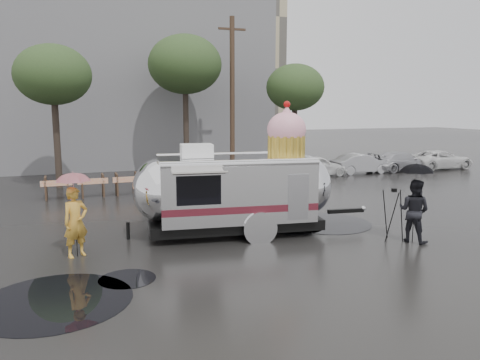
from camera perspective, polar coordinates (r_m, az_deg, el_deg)
name	(u,v)px	position (r m, az deg, el deg)	size (l,w,h in m)	color
ground	(309,245)	(13.97, 8.40, -7.88)	(120.00, 120.00, 0.00)	black
puddles	(227,250)	(13.34, -1.61, -8.58)	(11.88, 6.92, 0.01)	black
grey_building	(101,71)	(35.88, -16.57, 12.60)	(22.00, 12.00, 13.00)	#5F5E63
utility_pole	(232,96)	(27.23, -0.95, 10.25)	(1.60, 0.28, 9.00)	#473323
tree_left	(53,75)	(24.76, -21.85, 11.74)	(3.64, 3.64, 6.95)	#382D26
tree_mid	(185,65)	(27.58, -6.73, 13.76)	(4.20, 4.20, 8.03)	#382D26
tree_right	(295,88)	(27.69, 6.73, 11.07)	(3.36, 3.36, 6.42)	#382D26
barricade_row	(93,185)	(21.98, -17.52, -0.60)	(4.30, 0.80, 1.00)	#473323
parked_cars	(386,160)	(30.10, 17.33, 2.29)	(13.20, 1.90, 1.50)	silver
airstream_trailer	(237,187)	(14.82, -0.35, -0.84)	(7.90, 3.32, 4.28)	silver
person_left	(76,222)	(13.35, -19.40, -4.86)	(0.69, 0.46, 1.91)	gold
umbrella_pink	(74,186)	(13.16, -19.62, -0.69)	(1.14, 1.14, 2.33)	pink
person_right	(414,211)	(14.88, 20.45, -3.54)	(0.91, 0.51, 1.90)	black
umbrella_black	(416,177)	(14.70, 20.67, 0.36)	(1.25, 1.25, 2.40)	black
tripod	(393,209)	(14.82, 18.17, -3.37)	(0.64, 0.65, 1.61)	black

